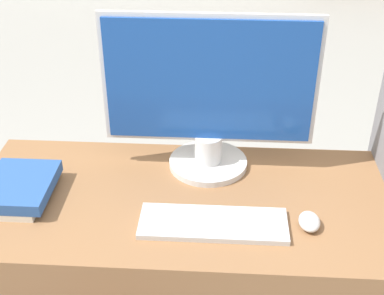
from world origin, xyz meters
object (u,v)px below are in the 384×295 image
object	(u,v)px
monitor	(209,95)
book_stack	(19,188)
keyboard	(213,223)
mouse	(309,221)

from	to	relation	value
monitor	book_stack	world-z (taller)	monitor
keyboard	book_stack	bearing A→B (deg)	170.17
mouse	book_stack	xyz separation A→B (m)	(-0.84, 0.09, 0.01)
monitor	keyboard	bearing A→B (deg)	-85.26
keyboard	mouse	world-z (taller)	mouse
monitor	mouse	xyz separation A→B (m)	(0.29, -0.29, -0.24)
monitor	mouse	distance (m)	0.47
monitor	book_stack	size ratio (longest dim) A/B	2.63
keyboard	mouse	distance (m)	0.26
monitor	keyboard	size ratio (longest dim) A/B	1.58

